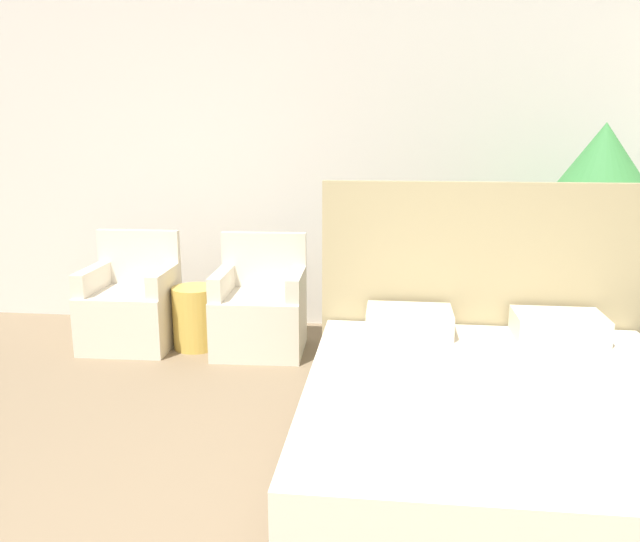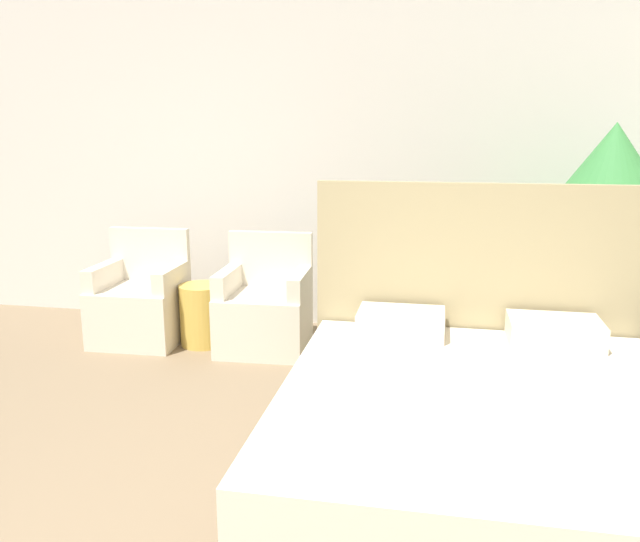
# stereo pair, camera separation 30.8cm
# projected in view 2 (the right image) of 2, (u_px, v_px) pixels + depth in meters

# --- Properties ---
(wall_back) EXTENTS (10.00, 0.06, 2.90)m
(wall_back) POSITION_uv_depth(u_px,v_px,m) (335.00, 154.00, 5.11)
(wall_back) COLOR silver
(wall_back) RESTS_ON ground_plane
(bed) EXTENTS (1.89, 1.99, 1.35)m
(bed) POSITION_uv_depth(u_px,v_px,m) (480.00, 427.00, 2.91)
(bed) COLOR brown
(bed) RESTS_ON ground_plane
(armchair_near_window_left) EXTENTS (0.67, 0.60, 0.87)m
(armchair_near_window_left) POSITION_uv_depth(u_px,v_px,m) (140.00, 306.00, 4.92)
(armchair_near_window_left) COLOR beige
(armchair_near_window_left) RESTS_ON ground_plane
(armchair_near_window_right) EXTENTS (0.68, 0.61, 0.87)m
(armchair_near_window_right) POSITION_uv_depth(u_px,v_px,m) (265.00, 313.00, 4.73)
(armchair_near_window_right) COLOR beige
(armchair_near_window_right) RESTS_ON ground_plane
(potted_palm) EXTENTS (1.28, 1.28, 1.70)m
(potted_palm) POSITION_uv_depth(u_px,v_px,m) (610.00, 199.00, 4.07)
(potted_palm) COLOR brown
(potted_palm) RESTS_ON ground_plane
(side_table) EXTENTS (0.35, 0.35, 0.48)m
(side_table) POSITION_uv_depth(u_px,v_px,m) (202.00, 315.00, 4.85)
(side_table) COLOR gold
(side_table) RESTS_ON ground_plane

